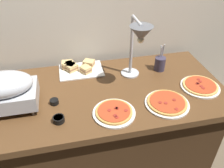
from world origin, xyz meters
TOP-DOWN VIEW (x-y plane):
  - ground_plane at (0.00, 0.00)m, footprint 8.00×8.00m
  - back_wall at (0.00, 0.50)m, footprint 4.40×0.04m
  - buffet_table at (0.00, 0.00)m, footprint 1.90×0.84m
  - chafing_dish at (-0.55, -0.04)m, footprint 0.39×0.26m
  - heat_lamp at (0.32, 0.02)m, footprint 0.15×0.33m
  - pizza_plate_front at (0.10, -0.25)m, footprint 0.27×0.27m
  - pizza_plate_center at (0.77, -0.11)m, footprint 0.28×0.28m
  - pizza_plate_raised_stand at (0.46, -0.23)m, footprint 0.29×0.29m
  - sandwich_platter at (-0.08, 0.31)m, footprint 0.34×0.24m
  - sauce_cup_near at (-0.24, -0.24)m, footprint 0.07×0.07m
  - sauce_cup_far at (-0.27, -0.07)m, footprint 0.06×0.06m
  - utensil_holder at (0.57, 0.18)m, footprint 0.08×0.08m

SIDE VIEW (x-z plane):
  - ground_plane at x=0.00m, z-range 0.00..0.00m
  - buffet_table at x=0.00m, z-range 0.01..0.77m
  - pizza_plate_front at x=0.10m, z-range 0.76..0.79m
  - pizza_plate_raised_stand at x=0.46m, z-range 0.76..0.79m
  - pizza_plate_center at x=0.77m, z-range 0.76..0.79m
  - sauce_cup_far at x=-0.27m, z-range 0.76..0.79m
  - sauce_cup_near at x=-0.24m, z-range 0.76..0.80m
  - sandwich_platter at x=-0.08m, z-range 0.75..0.81m
  - utensil_holder at x=0.57m, z-range 0.71..0.93m
  - chafing_dish at x=-0.55m, z-range 0.78..1.03m
  - heat_lamp at x=0.32m, z-range 0.89..1.36m
  - back_wall at x=0.00m, z-range 0.00..2.40m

